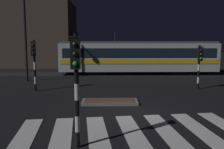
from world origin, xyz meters
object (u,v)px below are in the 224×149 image
Objects in this scene: traffic_light_kerb_mid_left at (76,74)px; street_lamp_trackside_left at (24,26)px; traffic_light_corner_far_right at (200,61)px; traffic_light_corner_far_left at (34,58)px; tram at (138,56)px.

street_lamp_trackside_left is (-5.69, 12.99, 2.15)m from traffic_light_kerb_mid_left.
street_lamp_trackside_left is at bearing 163.91° from traffic_light_corner_far_right.
tram is (7.80, 8.64, -0.47)m from traffic_light_corner_far_left.
traffic_light_corner_far_right is 0.85× the size of traffic_light_kerb_mid_left.
traffic_light_corner_far_left is 10.94m from traffic_light_corner_far_right.
traffic_light_corner_far_left is at bearing -65.29° from street_lamp_trackside_left.
traffic_light_corner_far_right is at bearing 52.64° from traffic_light_kerb_mid_left.
traffic_light_corner_far_left is 9.72m from traffic_light_kerb_mid_left.
traffic_light_corner_far_left is at bearing -132.09° from tram.
tram is (9.67, 4.59, -2.73)m from street_lamp_trackside_left.
traffic_light_corner_far_left reaches higher than traffic_light_corner_far_right.
traffic_light_kerb_mid_left is at bearing -102.74° from tram.
traffic_light_corner_far_right is 13.55m from street_lamp_trackside_left.
street_lamp_trackside_left is at bearing 113.67° from traffic_light_kerb_mid_left.
tram reaches higher than traffic_light_corner_far_left.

